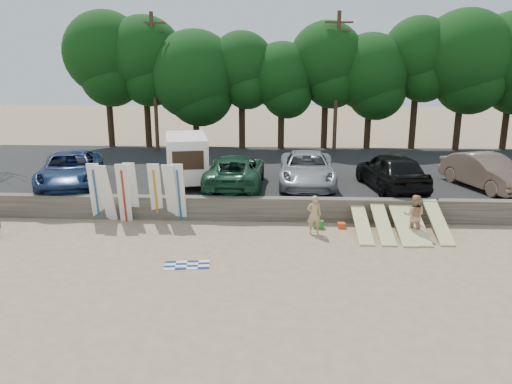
% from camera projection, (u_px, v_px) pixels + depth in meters
% --- Properties ---
extents(ground, '(120.00, 120.00, 0.00)m').
position_uv_depth(ground, '(323.00, 246.00, 18.41)').
color(ground, tan).
rests_on(ground, ground).
extents(seawall, '(44.00, 0.50, 1.00)m').
position_uv_depth(seawall, '(318.00, 210.00, 21.18)').
color(seawall, '#6B6356').
rests_on(seawall, ground).
extents(parking_lot, '(44.00, 14.50, 0.70)m').
position_uv_depth(parking_lot, '(308.00, 174.00, 28.47)').
color(parking_lot, '#282828').
rests_on(parking_lot, ground).
extents(treeline, '(33.41, 6.51, 9.33)m').
position_uv_depth(treeline, '(313.00, 62.00, 33.60)').
color(treeline, '#382616').
rests_on(treeline, parking_lot).
extents(utility_poles, '(25.80, 0.26, 9.00)m').
position_uv_depth(utility_poles, '(337.00, 80.00, 32.40)').
color(utility_poles, '#473321').
rests_on(utility_poles, parking_lot).
extents(box_trailer, '(2.81, 4.11, 2.41)m').
position_uv_depth(box_trailer, '(186.00, 157.00, 24.42)').
color(box_trailer, white).
rests_on(box_trailer, parking_lot).
extents(car_0, '(4.33, 6.52, 1.66)m').
position_uv_depth(car_0, '(71.00, 170.00, 24.04)').
color(car_0, navy).
rests_on(car_0, parking_lot).
extents(car_1, '(2.63, 5.70, 1.58)m').
position_uv_depth(car_1, '(235.00, 171.00, 23.88)').
color(car_1, '#174029').
rests_on(car_1, parking_lot).
extents(car_2, '(2.78, 5.79, 1.59)m').
position_uv_depth(car_2, '(307.00, 169.00, 24.41)').
color(car_2, '#A4A4A9').
rests_on(car_2, parking_lot).
extents(car_3, '(2.96, 5.56, 1.80)m').
position_uv_depth(car_3, '(391.00, 171.00, 23.52)').
color(car_3, black).
rests_on(car_3, parking_lot).
extents(car_4, '(3.20, 5.29, 1.65)m').
position_uv_depth(car_4, '(486.00, 172.00, 23.67)').
color(car_4, '#7F6350').
rests_on(car_4, parking_lot).
extents(surfboard_upright_0, '(0.59, 0.69, 2.55)m').
position_uv_depth(surfboard_upright_0, '(96.00, 192.00, 21.00)').
color(surfboard_upright_0, white).
rests_on(surfboard_upright_0, ground).
extents(surfboard_upright_1, '(0.62, 0.84, 2.52)m').
position_uv_depth(surfboard_upright_1, '(106.00, 193.00, 20.84)').
color(surfboard_upright_1, white).
rests_on(surfboard_upright_1, ground).
extents(surfboard_upright_2, '(0.55, 0.57, 2.57)m').
position_uv_depth(surfboard_upright_2, '(124.00, 193.00, 20.74)').
color(surfboard_upright_2, white).
rests_on(surfboard_upright_2, ground).
extents(surfboard_upright_3, '(0.50, 0.54, 2.57)m').
position_uv_depth(surfboard_upright_3, '(132.00, 192.00, 21.01)').
color(surfboard_upright_3, white).
rests_on(surfboard_upright_3, ground).
extents(surfboard_upright_4, '(0.53, 0.64, 2.55)m').
position_uv_depth(surfboard_upright_4, '(156.00, 192.00, 20.93)').
color(surfboard_upright_4, white).
rests_on(surfboard_upright_4, ground).
extents(surfboard_upright_5, '(0.58, 0.74, 2.54)m').
position_uv_depth(surfboard_upright_5, '(171.00, 193.00, 20.83)').
color(surfboard_upright_5, white).
rests_on(surfboard_upright_5, ground).
extents(surfboard_upright_6, '(0.51, 0.58, 2.56)m').
position_uv_depth(surfboard_upright_6, '(179.00, 193.00, 20.84)').
color(surfboard_upright_6, white).
rests_on(surfboard_upright_6, ground).
extents(surfboard_low_0, '(0.56, 2.92, 0.82)m').
position_uv_depth(surfboard_low_0, '(362.00, 223.00, 19.66)').
color(surfboard_low_0, '#D9D289').
rests_on(surfboard_low_0, ground).
extents(surfboard_low_1, '(0.56, 2.90, 0.90)m').
position_uv_depth(surfboard_low_1, '(382.00, 223.00, 19.57)').
color(surfboard_low_1, '#D9D289').
rests_on(surfboard_low_1, ground).
extents(surfboard_low_2, '(0.56, 2.91, 0.85)m').
position_uv_depth(surfboard_low_2, '(402.00, 224.00, 19.50)').
color(surfboard_low_2, '#D9D289').
rests_on(surfboard_low_2, ground).
extents(surfboard_low_3, '(0.56, 2.91, 0.86)m').
position_uv_depth(surfboard_low_3, '(416.00, 224.00, 19.52)').
color(surfboard_low_3, '#D9D289').
rests_on(surfboard_low_3, ground).
extents(surfboard_low_4, '(0.56, 2.86, 1.05)m').
position_uv_depth(surfboard_low_4, '(438.00, 221.00, 19.54)').
color(surfboard_low_4, '#D9D289').
rests_on(surfboard_low_4, ground).
extents(beachgoer_a, '(0.59, 0.41, 1.56)m').
position_uv_depth(beachgoer_a, '(314.00, 215.00, 19.52)').
color(beachgoer_a, tan).
rests_on(beachgoer_a, ground).
extents(beachgoer_b, '(0.95, 0.83, 1.66)m').
position_uv_depth(beachgoer_b, '(414.00, 216.00, 19.25)').
color(beachgoer_b, tan).
rests_on(beachgoer_b, ground).
extents(cooler, '(0.44, 0.38, 0.32)m').
position_uv_depth(cooler, '(319.00, 224.00, 20.33)').
color(cooler, '#24842E').
rests_on(cooler, ground).
extents(gear_bag, '(0.32, 0.27, 0.22)m').
position_uv_depth(gear_bag, '(341.00, 225.00, 20.36)').
color(gear_bag, '#E84C1B').
rests_on(gear_bag, ground).
extents(beach_towel, '(1.67, 1.67, 0.00)m').
position_uv_depth(beach_towel, '(187.00, 265.00, 16.65)').
color(beach_towel, white).
rests_on(beach_towel, ground).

